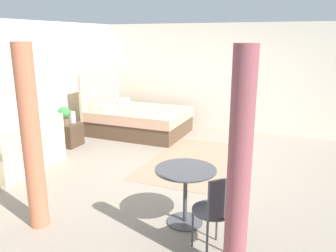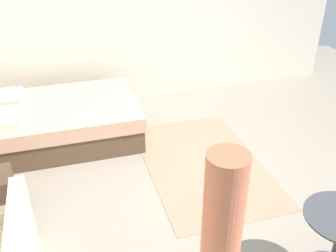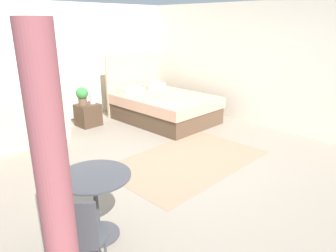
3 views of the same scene
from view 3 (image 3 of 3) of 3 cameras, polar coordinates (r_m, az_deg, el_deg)
name	(u,v)px [view 3 (image 3 of 3)]	position (r m, az deg, el deg)	size (l,w,h in m)	color
ground_plane	(178,167)	(4.89, 1.89, -7.42)	(8.54, 9.79, 0.02)	gray
wall_back	(63,64)	(7.19, -18.66, 10.65)	(8.54, 0.12, 2.51)	silver
wall_right	(272,67)	(6.76, 18.43, 10.22)	(0.12, 6.79, 2.51)	silver
area_rug	(187,160)	(5.07, 3.53, -6.24)	(2.48, 1.56, 0.01)	#93755B
bed	(163,106)	(7.02, -1.00, 3.67)	(1.57, 2.16, 1.41)	brown
couch	(26,129)	(6.18, -24.51, -0.43)	(1.37, 0.75, 0.87)	beige
nightstand	(88,115)	(6.88, -14.35, 1.97)	(0.45, 0.42, 0.47)	#473323
potted_plant	(82,95)	(6.72, -15.38, 5.45)	(0.25, 0.25, 0.38)	brown
vase	(92,98)	(6.83, -13.62, 4.95)	(0.12, 0.12, 0.23)	silver
balcony_table	(95,194)	(3.28, -13.07, -11.92)	(0.73, 0.73, 0.70)	#3F3F44
cafe_chair_near_window	(78,235)	(2.67, -15.99, -18.53)	(0.61, 0.61, 0.90)	#3F3F44
curtain_left	(56,199)	(2.12, -19.76, -12.43)	(0.21, 0.21, 2.16)	#994C51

